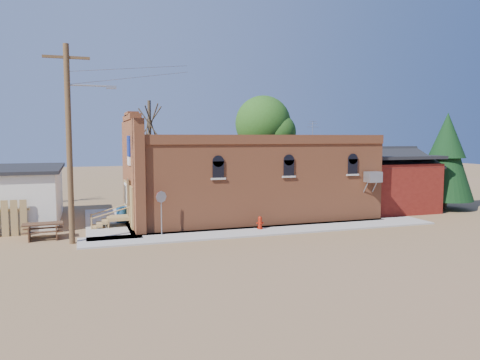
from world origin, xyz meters
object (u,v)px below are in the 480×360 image
object	(u,v)px
picnic_table	(43,229)
fire_hydrant	(260,223)
utility_pole	(70,139)
trash_barrel	(122,215)
brick_bar	(244,179)
stop_sign	(161,201)

from	to	relation	value
picnic_table	fire_hydrant	bearing A→B (deg)	-10.91
utility_pole	trash_barrel	bearing A→B (deg)	60.13
trash_barrel	picnic_table	distance (m)	4.82
brick_bar	utility_pole	distance (m)	10.96
picnic_table	stop_sign	bearing A→B (deg)	-15.86
picnic_table	brick_bar	bearing A→B (deg)	10.81
picnic_table	utility_pole	bearing A→B (deg)	-49.92
brick_bar	trash_barrel	world-z (taller)	brick_bar
fire_hydrant	picnic_table	bearing A→B (deg)	161.11
fire_hydrant	picnic_table	xyz separation A→B (m)	(-10.62, 1.44, 0.09)
brick_bar	stop_sign	bearing A→B (deg)	-144.71
utility_pole	stop_sign	world-z (taller)	utility_pole
utility_pole	stop_sign	distance (m)	5.09
utility_pole	picnic_table	size ratio (longest dim) A/B	4.76
fire_hydrant	picnic_table	size ratio (longest dim) A/B	0.35
stop_sign	picnic_table	xyz separation A→B (m)	(-5.50, 1.24, -1.25)
fire_hydrant	picnic_table	distance (m)	10.71
fire_hydrant	trash_barrel	world-z (taller)	trash_barrel
brick_bar	utility_pole	size ratio (longest dim) A/B	1.82
utility_pole	fire_hydrant	xyz separation A→B (m)	(9.21, 0.06, -4.36)
fire_hydrant	stop_sign	world-z (taller)	stop_sign
stop_sign	picnic_table	world-z (taller)	stop_sign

